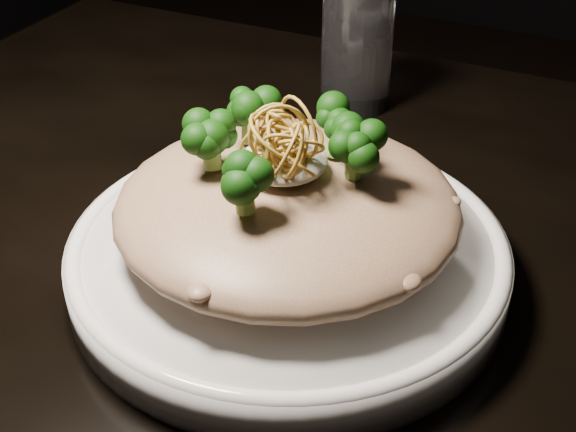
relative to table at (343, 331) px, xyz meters
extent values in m
cube|color=black|center=(0.00, 0.00, 0.06)|extent=(1.10, 0.80, 0.04)
cylinder|color=black|center=(-0.48, 0.33, -0.31)|extent=(0.05, 0.05, 0.71)
cylinder|color=white|center=(-0.03, -0.05, 0.10)|extent=(0.32, 0.32, 0.03)
ellipsoid|color=brown|center=(-0.03, -0.04, 0.14)|extent=(0.25, 0.25, 0.05)
ellipsoid|color=silver|center=(-0.04, -0.04, 0.18)|extent=(0.06, 0.06, 0.02)
cylinder|color=silver|center=(-0.09, 0.25, 0.15)|extent=(0.08, 0.08, 0.13)
camera|label=1|loc=(0.17, -0.48, 0.46)|focal=50.00mm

